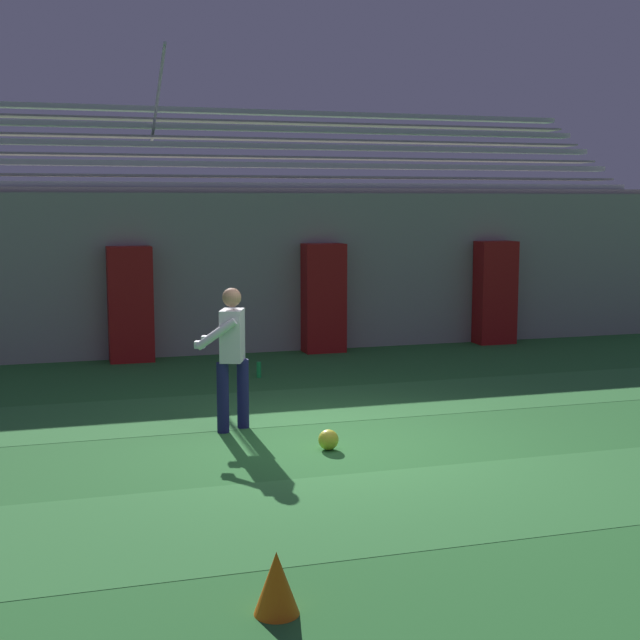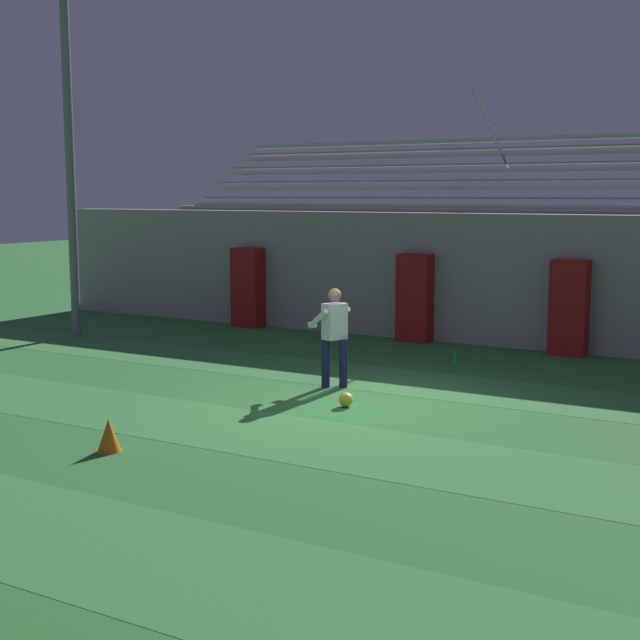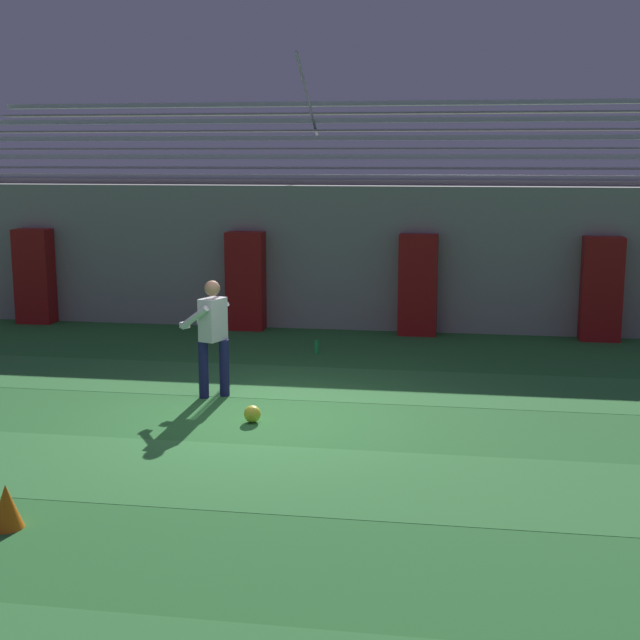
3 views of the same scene
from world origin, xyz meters
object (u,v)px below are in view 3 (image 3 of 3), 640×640
Objects in this scene: padding_pillar_gate_right at (418,285)px; goalkeeper at (212,331)px; padding_pillar_gate_left at (246,281)px; traffic_cone at (6,506)px; water_bottle at (317,347)px; padding_pillar_far_right at (601,289)px; padding_pillar_far_left at (35,276)px; soccer_ball at (252,414)px.

padding_pillar_gate_right is 5.59m from goalkeeper.
padding_pillar_gate_left reaches higher than traffic_cone.
goalkeeper is 6.96× the size of water_bottle.
padding_pillar_gate_right is at bearing 180.00° from padding_pillar_far_right.
padding_pillar_gate_left and padding_pillar_gate_right have the same top height.
padding_pillar_gate_right is at bearing 0.00° from padding_pillar_far_left.
water_bottle is at bearing -48.67° from padding_pillar_gate_left.
water_bottle is at bearing -17.75° from padding_pillar_far_left.
padding_pillar_far_right reaches higher than water_bottle.
padding_pillar_gate_left is at bearing 90.59° from traffic_cone.
padding_pillar_gate_left is at bearing 180.00° from padding_pillar_far_right.
padding_pillar_far_right is at bearing 21.48° from water_bottle.
goalkeeper is at bearing -43.87° from padding_pillar_far_left.
padding_pillar_gate_left is 8.72× the size of soccer_ball.
padding_pillar_gate_right and padding_pillar_far_right have the same top height.
padding_pillar_gate_right is 8.72× the size of soccer_ball.
padding_pillar_gate_left is 1.00× the size of padding_pillar_far_right.
goalkeeper reaches higher than water_bottle.
padding_pillar_far_right is 8.00m from soccer_ball.
padding_pillar_gate_left is 3.35m from padding_pillar_gate_right.
padding_pillar_gate_left is at bearing 180.00° from padding_pillar_gate_right.
goalkeeper is 4.80m from traffic_cone.
padding_pillar_gate_right reaches higher than water_bottle.
traffic_cone is 7.84m from water_bottle.
goalkeeper is at bearing 82.37° from traffic_cone.
traffic_cone is at bearing -124.48° from padding_pillar_far_right.
padding_pillar_gate_right is at bearing 73.51° from soccer_ball.
water_bottle reaches higher than soccer_ball.
padding_pillar_far_right reaches higher than goalkeeper.
padding_pillar_far_right is (11.12, 0.00, 0.00)m from padding_pillar_far_left.
traffic_cone is at bearing -112.23° from soccer_ball.
water_bottle is at bearing -129.66° from padding_pillar_gate_right.
traffic_cone is 1.75× the size of water_bottle.
soccer_ball is at bearing -130.40° from padding_pillar_far_right.
padding_pillar_gate_right is at bearing 71.33° from traffic_cone.
traffic_cone is (-3.26, -9.63, -0.75)m from padding_pillar_gate_right.
soccer_ball is at bearing -106.49° from padding_pillar_gate_right.
padding_pillar_gate_right is 7.99× the size of water_bottle.
padding_pillar_gate_left reaches higher than soccer_ball.
goalkeeper is 3.98× the size of traffic_cone.
padding_pillar_far_right is 8.72× the size of soccer_ball.
padding_pillar_gate_left is at bearing 104.46° from soccer_ball.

